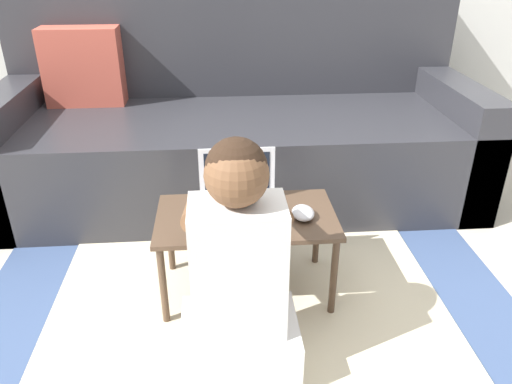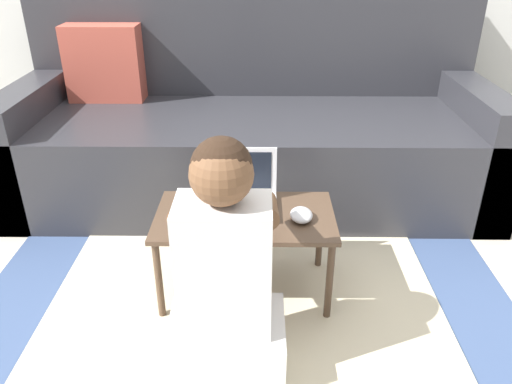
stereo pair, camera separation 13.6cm
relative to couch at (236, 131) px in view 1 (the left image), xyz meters
name	(u,v)px [view 1 (the left image)]	position (x,y,z in m)	size (l,w,h in m)	color
ground_plane	(271,313)	(0.07, -0.98, -0.30)	(16.00, 16.00, 0.00)	beige
area_rug	(250,323)	(0.00, -1.03, -0.30)	(1.88, 1.76, 0.01)	#3D517A
couch	(236,131)	(0.00, 0.00, 0.00)	(2.20, 0.89, 0.90)	#2D2D33
laptop_desk	(246,224)	(0.00, -0.85, -0.02)	(0.60, 0.34, 0.32)	#4C3828
laptop	(238,199)	(-0.02, -0.80, 0.05)	(0.26, 0.18, 0.19)	silver
computer_mouse	(303,213)	(0.19, -0.88, 0.03)	(0.07, 0.10, 0.04)	silver
person_seated	(239,278)	(-0.04, -1.20, 0.02)	(0.33, 0.42, 0.72)	silver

